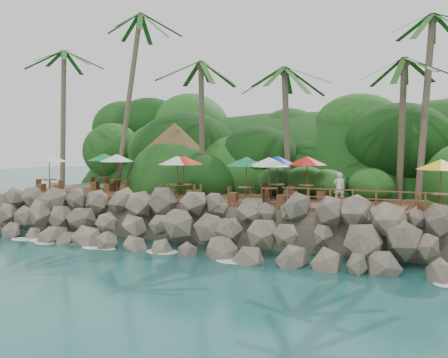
% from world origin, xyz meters
% --- Properties ---
extents(ground, '(140.00, 140.00, 0.00)m').
position_xyz_m(ground, '(0.00, 0.00, 0.00)').
color(ground, '#19514F').
rests_on(ground, ground).
extents(land_base, '(32.00, 25.20, 2.10)m').
position_xyz_m(land_base, '(0.00, 16.00, 1.05)').
color(land_base, gray).
rests_on(land_base, ground).
extents(jungle_hill, '(44.80, 28.00, 15.40)m').
position_xyz_m(jungle_hill, '(0.00, 23.50, 0.00)').
color(jungle_hill, '#143811').
rests_on(jungle_hill, ground).
extents(seawall, '(29.00, 4.00, 2.30)m').
position_xyz_m(seawall, '(0.00, 2.00, 1.15)').
color(seawall, gray).
rests_on(seawall, ground).
extents(terrace, '(26.00, 5.00, 0.20)m').
position_xyz_m(terrace, '(0.00, 6.00, 2.20)').
color(terrace, brown).
rests_on(terrace, land_base).
extents(jungle_foliage, '(44.00, 16.00, 12.00)m').
position_xyz_m(jungle_foliage, '(0.00, 15.00, 0.00)').
color(jungle_foliage, '#143811').
rests_on(jungle_foliage, ground).
extents(foam_line, '(25.20, 0.80, 0.06)m').
position_xyz_m(foam_line, '(0.00, 0.30, 0.03)').
color(foam_line, white).
rests_on(foam_line, ground).
extents(palms, '(30.54, 7.13, 13.67)m').
position_xyz_m(palms, '(-0.31, 8.61, 11.63)').
color(palms, brown).
rests_on(palms, ground).
extents(palapa, '(5.01, 5.01, 4.60)m').
position_xyz_m(palapa, '(-5.31, 9.55, 5.79)').
color(palapa, brown).
rests_on(palapa, ground).
extents(dining_clusters, '(25.88, 5.43, 2.47)m').
position_xyz_m(dining_clusters, '(-0.87, 5.47, 4.35)').
color(dining_clusters, brown).
rests_on(dining_clusters, terrace).
extents(railing, '(7.20, 0.10, 1.00)m').
position_xyz_m(railing, '(7.90, 3.65, 2.91)').
color(railing, brown).
rests_on(railing, terrace).
extents(waiter, '(0.69, 0.55, 1.64)m').
position_xyz_m(waiter, '(6.72, 6.23, 3.12)').
color(waiter, white).
rests_on(waiter, terrace).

